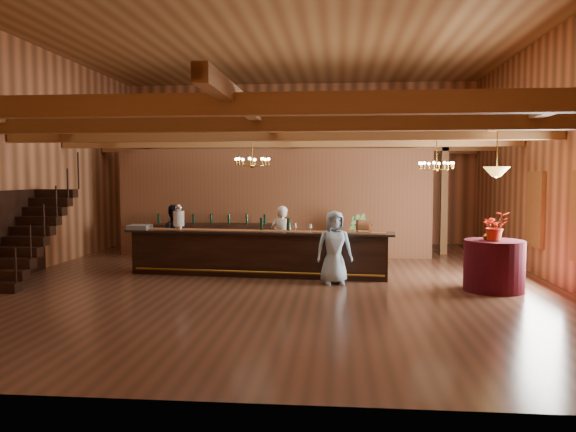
# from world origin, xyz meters

# --- Properties ---
(floor) EXTENTS (14.00, 14.00, 0.00)m
(floor) POSITION_xyz_m (0.00, 0.00, 0.00)
(floor) COLOR brown
(floor) RESTS_ON ground
(ceiling) EXTENTS (14.00, 14.00, 0.00)m
(ceiling) POSITION_xyz_m (0.00, 0.00, 5.50)
(ceiling) COLOR olive
(ceiling) RESTS_ON wall_back
(wall_back) EXTENTS (12.00, 0.10, 5.50)m
(wall_back) POSITION_xyz_m (0.00, 7.00, 2.75)
(wall_back) COLOR #C57A4D
(wall_back) RESTS_ON floor
(wall_front) EXTENTS (12.00, 0.10, 5.50)m
(wall_front) POSITION_xyz_m (0.00, -7.00, 2.75)
(wall_front) COLOR #C57A4D
(wall_front) RESTS_ON floor
(wall_left) EXTENTS (0.10, 14.00, 5.50)m
(wall_left) POSITION_xyz_m (-6.00, 0.00, 2.75)
(wall_left) COLOR #C57A4D
(wall_left) RESTS_ON floor
(wall_right) EXTENTS (0.10, 14.00, 5.50)m
(wall_right) POSITION_xyz_m (6.00, 0.00, 2.75)
(wall_right) COLOR #C57A4D
(wall_right) RESTS_ON floor
(beam_grid) EXTENTS (11.90, 13.90, 0.39)m
(beam_grid) POSITION_xyz_m (0.00, 0.51, 3.24)
(beam_grid) COLOR olive
(beam_grid) RESTS_ON wall_left
(support_posts) EXTENTS (9.20, 10.20, 3.20)m
(support_posts) POSITION_xyz_m (0.00, -0.50, 1.60)
(support_posts) COLOR olive
(support_posts) RESTS_ON floor
(partition_wall) EXTENTS (9.00, 0.18, 3.10)m
(partition_wall) POSITION_xyz_m (-0.50, 3.50, 1.55)
(partition_wall) COLOR brown
(partition_wall) RESTS_ON floor
(window_right_back) EXTENTS (0.12, 1.05, 1.75)m
(window_right_back) POSITION_xyz_m (5.95, 1.00, 1.55)
(window_right_back) COLOR white
(window_right_back) RESTS_ON wall_right
(staircase) EXTENTS (1.00, 2.80, 2.00)m
(staircase) POSITION_xyz_m (-5.45, -0.74, 1.00)
(staircase) COLOR black
(staircase) RESTS_ON floor
(backroom_boxes) EXTENTS (4.10, 0.60, 1.10)m
(backroom_boxes) POSITION_xyz_m (-0.29, 5.50, 0.53)
(backroom_boxes) COLOR black
(backroom_boxes) RESTS_ON floor
(tasting_bar) EXTENTS (6.32, 1.35, 1.06)m
(tasting_bar) POSITION_xyz_m (-0.49, 0.36, 0.53)
(tasting_bar) COLOR black
(tasting_bar) RESTS_ON floor
(beverage_dispenser) EXTENTS (0.26, 0.26, 0.60)m
(beverage_dispenser) POSITION_xyz_m (-2.43, 0.58, 1.33)
(beverage_dispenser) COLOR silver
(beverage_dispenser) RESTS_ON tasting_bar
(glass_rack_tray) EXTENTS (0.50, 0.50, 0.10)m
(glass_rack_tray) POSITION_xyz_m (-3.39, 0.57, 1.10)
(glass_rack_tray) COLOR gray
(glass_rack_tray) RESTS_ON tasting_bar
(raffle_drum) EXTENTS (0.34, 0.24, 0.30)m
(raffle_drum) POSITION_xyz_m (1.94, 0.09, 1.22)
(raffle_drum) COLOR #925F34
(raffle_drum) RESTS_ON tasting_bar
(bar_bottle_0) EXTENTS (0.07, 0.07, 0.30)m
(bar_bottle_0) POSITION_xyz_m (-0.41, 0.47, 1.20)
(bar_bottle_0) COLOR black
(bar_bottle_0) RESTS_ON tasting_bar
(bar_bottle_1) EXTENTS (0.07, 0.07, 0.30)m
(bar_bottle_1) POSITION_xyz_m (0.22, 0.41, 1.20)
(bar_bottle_1) COLOR black
(bar_bottle_1) RESTS_ON tasting_bar
(backbar_shelf) EXTENTS (3.50, 1.12, 0.97)m
(backbar_shelf) POSITION_xyz_m (-2.21, 3.07, 0.49)
(backbar_shelf) COLOR black
(backbar_shelf) RESTS_ON floor
(round_table) EXTENTS (1.19, 1.19, 1.03)m
(round_table) POSITION_xyz_m (4.51, -0.96, 0.51)
(round_table) COLOR #39080A
(round_table) RESTS_ON floor
(chandelier_left) EXTENTS (0.80, 0.80, 0.70)m
(chandelier_left) POSITION_xyz_m (-0.63, 0.52, 2.66)
(chandelier_left) COLOR #A17525
(chandelier_left) RESTS_ON beam_grid
(chandelier_right) EXTENTS (0.80, 0.80, 0.79)m
(chandelier_right) POSITION_xyz_m (3.65, 0.92, 2.57)
(chandelier_right) COLOR #A17525
(chandelier_right) RESTS_ON beam_grid
(pendant_lamp) EXTENTS (0.52, 0.52, 0.90)m
(pendant_lamp) POSITION_xyz_m (4.51, -0.96, 2.40)
(pendant_lamp) COLOR #A17525
(pendant_lamp) RESTS_ON beam_grid
(bartender) EXTENTS (0.65, 0.49, 1.60)m
(bartender) POSITION_xyz_m (0.01, 1.12, 0.80)
(bartender) COLOR white
(bartender) RESTS_ON floor
(staff_second) EXTENTS (0.92, 0.80, 1.61)m
(staff_second) POSITION_xyz_m (-2.71, 1.04, 0.81)
(staff_second) COLOR black
(staff_second) RESTS_ON floor
(guest) EXTENTS (0.86, 0.65, 1.58)m
(guest) POSITION_xyz_m (1.29, -0.53, 0.79)
(guest) COLOR #9EC3D8
(guest) RESTS_ON floor
(floor_plant) EXTENTS (0.78, 0.66, 1.32)m
(floor_plant) POSITION_xyz_m (1.79, 2.74, 0.66)
(floor_plant) COLOR #4D793B
(floor_plant) RESTS_ON floor
(table_flowers) EXTENTS (0.57, 0.51, 0.59)m
(table_flowers) POSITION_xyz_m (4.48, -1.08, 1.32)
(table_flowers) COLOR red
(table_flowers) RESTS_ON round_table
(table_vase) EXTENTS (0.16, 0.16, 0.27)m
(table_vase) POSITION_xyz_m (4.38, -0.89, 1.16)
(table_vase) COLOR #A17525
(table_vase) RESTS_ON round_table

